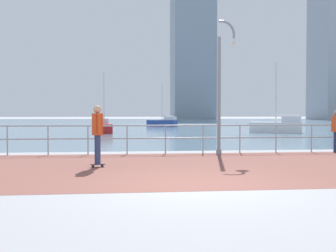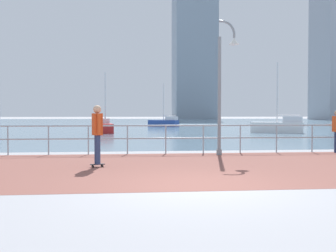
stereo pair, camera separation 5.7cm
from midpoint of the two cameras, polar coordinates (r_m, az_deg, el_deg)
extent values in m
plane|color=#9E9EA3|center=(48.27, -4.08, 0.06)|extent=(220.00, 220.00, 0.00)
cube|color=brown|center=(11.37, 1.57, -5.69)|extent=(28.00, 7.22, 0.01)
cube|color=slate|center=(59.83, -4.41, 0.41)|extent=(180.00, 88.00, 0.00)
cylinder|color=#9EADB7|center=(15.40, -21.45, -1.92)|extent=(0.05, 0.05, 1.03)
cylinder|color=#9EADB7|center=(15.08, -16.31, -1.95)|extent=(0.05, 0.05, 1.03)
cylinder|color=#9EADB7|center=(14.89, -11.00, -1.96)|extent=(0.05, 0.05, 1.03)
cylinder|color=#9EADB7|center=(14.82, -5.60, -1.95)|extent=(0.05, 0.05, 1.03)
cylinder|color=#9EADB7|center=(14.89, -0.21, -1.92)|extent=(0.05, 0.05, 1.03)
cylinder|color=#9EADB7|center=(15.10, 5.09, -1.88)|extent=(0.05, 0.05, 1.03)
cylinder|color=#9EADB7|center=(15.42, 10.21, -1.82)|extent=(0.05, 0.05, 1.03)
cylinder|color=#9EADB7|center=(15.86, 15.08, -1.75)|extent=(0.05, 0.05, 1.03)
cylinder|color=#9EADB7|center=(16.41, 19.65, -1.68)|extent=(0.05, 0.05, 1.03)
cylinder|color=#9EADB7|center=(14.87, -0.21, 0.07)|extent=(25.20, 0.06, 0.06)
cylinder|color=#9EADB7|center=(14.89, -0.21, -1.72)|extent=(25.20, 0.06, 0.06)
cylinder|color=gray|center=(14.64, 7.30, -3.64)|extent=(0.19, 0.19, 0.20)
cylinder|color=gray|center=(14.58, 7.33, 4.19)|extent=(0.12, 0.12, 4.19)
cylinder|color=gray|center=(14.90, 7.66, 14.36)|extent=(0.20, 0.18, 0.11)
cylinder|color=gray|center=(14.83, 8.21, 14.24)|extent=(0.21, 0.18, 0.15)
cylinder|color=gray|center=(14.77, 8.70, 13.95)|extent=(0.20, 0.18, 0.18)
cylinder|color=gray|center=(14.71, 9.07, 13.53)|extent=(0.18, 0.16, 0.19)
cylinder|color=gray|center=(14.66, 9.31, 13.00)|extent=(0.15, 0.14, 0.19)
cylinder|color=gray|center=(14.62, 9.38, 12.41)|extent=(0.12, 0.12, 0.17)
cone|color=silver|center=(14.59, 9.37, 11.64)|extent=(0.36, 0.36, 0.22)
cylinder|color=black|center=(11.32, -10.32, -5.61)|extent=(0.07, 0.05, 0.06)
cylinder|color=black|center=(11.40, -10.39, -5.57)|extent=(0.07, 0.05, 0.06)
cylinder|color=black|center=(11.37, -9.05, -5.57)|extent=(0.07, 0.05, 0.06)
cylinder|color=black|center=(11.45, -9.13, -5.52)|extent=(0.07, 0.05, 0.06)
cube|color=black|center=(11.38, -9.72, -5.32)|extent=(0.41, 0.22, 0.02)
cylinder|color=navy|center=(11.26, -9.65, -3.30)|extent=(0.16, 0.16, 0.80)
cylinder|color=navy|center=(11.41, -9.82, -3.23)|extent=(0.16, 0.16, 0.80)
cube|color=#D84C1E|center=(11.29, -9.75, 0.26)|extent=(0.32, 0.39, 0.59)
cylinder|color=#D84C1E|center=(11.07, -9.51, 0.30)|extent=(0.11, 0.11, 0.57)
cylinder|color=#D84C1E|center=(11.52, -9.99, 0.36)|extent=(0.11, 0.11, 0.57)
sphere|color=#DBAD89|center=(11.29, -9.76, 2.33)|extent=(0.22, 0.22, 0.22)
cylinder|color=navy|center=(16.55, 22.59, -2.11)|extent=(0.14, 0.14, 0.79)
cylinder|color=#D84C1E|center=(16.65, 22.35, 0.34)|extent=(0.09, 0.09, 0.56)
cube|color=white|center=(31.51, 15.09, -0.21)|extent=(3.87, 2.76, 0.81)
cube|color=silver|center=(31.39, 17.14, 0.91)|extent=(1.58, 1.34, 0.45)
cylinder|color=silver|center=(31.53, 15.13, 4.59)|extent=(0.09, 0.09, 4.47)
cylinder|color=silver|center=(31.41, 16.60, 1.49)|extent=(1.53, 0.84, 0.07)
cube|color=#284799|center=(44.35, -0.61, 0.37)|extent=(3.36, 2.76, 0.72)
cube|color=silver|center=(43.86, 0.54, 1.09)|extent=(1.41, 1.28, 0.40)
cylinder|color=silver|center=(44.35, -0.61, 3.42)|extent=(0.08, 0.08, 4.00)
cylinder|color=silver|center=(43.98, 0.23, 1.46)|extent=(1.28, 0.91, 0.06)
cube|color=#B21E1E|center=(30.84, -8.74, -0.31)|extent=(1.37, 3.32, 0.69)
cube|color=silver|center=(31.79, -8.86, 0.72)|extent=(0.83, 1.24, 0.38)
cylinder|color=silver|center=(30.84, -8.76, 3.90)|extent=(0.08, 0.08, 3.84)
cylinder|color=silver|center=(31.53, -8.83, 1.20)|extent=(0.23, 1.45, 0.06)
cube|color=#8493A3|center=(107.94, 3.71, 12.30)|extent=(10.52, 11.03, 42.21)
camera|label=1|loc=(0.03, -89.87, 0.00)|focal=43.45mm
camera|label=2|loc=(0.03, 90.13, 0.00)|focal=43.45mm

